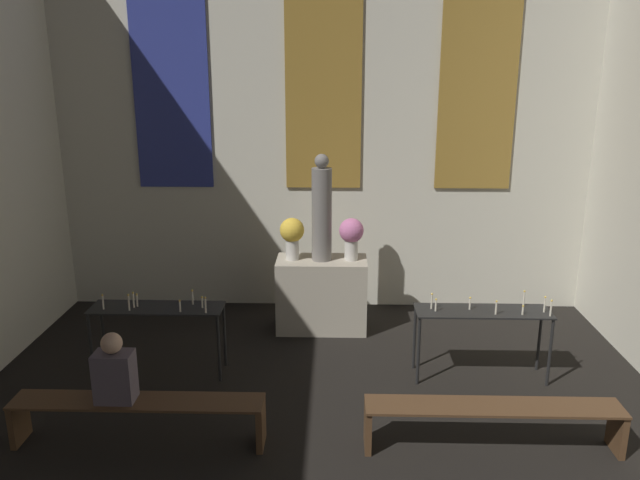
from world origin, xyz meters
TOP-DOWN VIEW (x-y plane):
  - wall_back at (0.00, 12.00)m, footprint 7.83×0.16m
  - altar at (0.00, 11.03)m, footprint 1.21×0.62m
  - statue at (0.00, 11.03)m, footprint 0.26×0.26m
  - flower_vase_left at (-0.39, 11.03)m, footprint 0.33×0.33m
  - flower_vase_right at (0.39, 11.03)m, footprint 0.33×0.33m
  - candle_rack_left at (-1.87, 9.69)m, footprint 1.53×0.44m
  - candle_rack_right at (1.87, 9.70)m, footprint 1.53×0.44m
  - pew_back_left at (-1.67, 8.26)m, footprint 2.39×0.36m
  - pew_back_right at (1.67, 8.26)m, footprint 2.39×0.36m
  - person_seated at (-1.87, 8.26)m, footprint 0.36×0.24m

SIDE VIEW (x-z plane):
  - pew_back_left at x=-1.67m, z-range 0.12..0.58m
  - pew_back_right at x=1.67m, z-range 0.12..0.58m
  - altar at x=0.00m, z-range 0.00..1.00m
  - candle_rack_right at x=1.87m, z-range 0.21..1.24m
  - candle_rack_left at x=-1.87m, z-range 0.21..1.24m
  - person_seated at x=-1.87m, z-range 0.41..1.10m
  - flower_vase_left at x=-0.39m, z-range 1.06..1.63m
  - flower_vase_right at x=0.39m, z-range 1.06..1.63m
  - statue at x=0.00m, z-range 0.95..2.37m
  - wall_back at x=0.00m, z-range 0.03..5.69m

